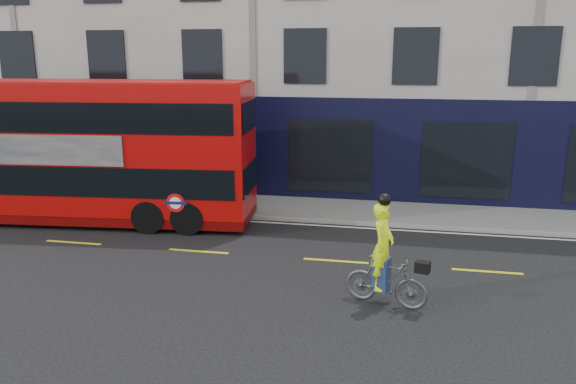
# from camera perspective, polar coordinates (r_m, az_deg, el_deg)

# --- Properties ---
(ground) EXTENTS (120.00, 120.00, 0.00)m
(ground) POSITION_cam_1_polar(r_m,az_deg,el_deg) (15.27, -11.02, -7.81)
(ground) COLOR black
(ground) RESTS_ON ground
(pavement) EXTENTS (60.00, 3.00, 0.12)m
(pavement) POSITION_cam_1_polar(r_m,az_deg,el_deg) (21.09, -4.41, -1.36)
(pavement) COLOR gray
(pavement) RESTS_ON ground
(kerb) EXTENTS (60.00, 0.12, 0.13)m
(kerb) POSITION_cam_1_polar(r_m,az_deg,el_deg) (19.71, -5.58, -2.46)
(kerb) COLOR gray
(kerb) RESTS_ON ground
(building_terrace) EXTENTS (50.00, 10.07, 15.00)m
(building_terrace) POSITION_cam_1_polar(r_m,az_deg,el_deg) (26.70, -0.81, 17.93)
(building_terrace) COLOR #B4B2AA
(building_terrace) RESTS_ON ground
(road_edge_line) EXTENTS (58.00, 0.10, 0.01)m
(road_edge_line) POSITION_cam_1_polar(r_m,az_deg,el_deg) (19.45, -5.83, -2.88)
(road_edge_line) COLOR silver
(road_edge_line) RESTS_ON ground
(lane_dashes) EXTENTS (58.00, 0.12, 0.01)m
(lane_dashes) POSITION_cam_1_polar(r_m,az_deg,el_deg) (16.57, -9.07, -5.96)
(lane_dashes) COLOR gold
(lane_dashes) RESTS_ON ground
(bus) EXTENTS (11.93, 3.69, 4.74)m
(bus) POSITION_cam_1_polar(r_m,az_deg,el_deg) (20.15, -20.44, 3.99)
(bus) COLOR #AC0706
(bus) RESTS_ON ground
(cyclist) EXTENTS (1.98, 1.02, 2.61)m
(cyclist) POSITION_cam_1_polar(r_m,az_deg,el_deg) (12.92, 9.82, -7.62)
(cyclist) COLOR #4B4E50
(cyclist) RESTS_ON ground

